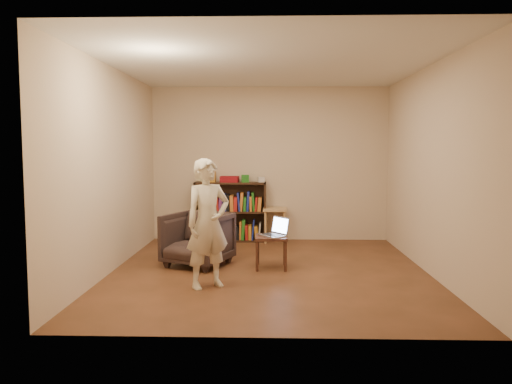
{
  "coord_description": "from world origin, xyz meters",
  "views": [
    {
      "loc": [
        0.02,
        -6.26,
        1.57
      ],
      "look_at": [
        -0.18,
        0.35,
        0.99
      ],
      "focal_mm": 35.0,
      "sensor_mm": 36.0,
      "label": 1
    }
  ],
  "objects_px": {
    "stool": "(275,215)",
    "armchair": "(198,239)",
    "bookshelf": "(230,215)",
    "side_table": "(271,241)",
    "person": "(208,223)",
    "laptop": "(275,231)"
  },
  "relations": [
    {
      "from": "side_table",
      "to": "armchair",
      "type": "bearing_deg",
      "value": 173.05
    },
    {
      "from": "bookshelf",
      "to": "stool",
      "type": "relative_size",
      "value": 2.1
    },
    {
      "from": "bookshelf",
      "to": "stool",
      "type": "distance_m",
      "value": 0.75
    },
    {
      "from": "stool",
      "to": "armchair",
      "type": "distance_m",
      "value": 2.03
    },
    {
      "from": "bookshelf",
      "to": "laptop",
      "type": "bearing_deg",
      "value": -68.67
    },
    {
      "from": "stool",
      "to": "person",
      "type": "xyz_separation_m",
      "value": [
        -0.77,
        -2.78,
        0.27
      ]
    },
    {
      "from": "side_table",
      "to": "person",
      "type": "xyz_separation_m",
      "value": [
        -0.71,
        -0.92,
        0.37
      ]
    },
    {
      "from": "bookshelf",
      "to": "armchair",
      "type": "height_order",
      "value": "bookshelf"
    },
    {
      "from": "bookshelf",
      "to": "stool",
      "type": "bearing_deg",
      "value": -4.88
    },
    {
      "from": "bookshelf",
      "to": "armchair",
      "type": "xyz_separation_m",
      "value": [
        -0.3,
        -1.8,
        -0.08
      ]
    },
    {
      "from": "stool",
      "to": "side_table",
      "type": "height_order",
      "value": "stool"
    },
    {
      "from": "bookshelf",
      "to": "person",
      "type": "distance_m",
      "value": 2.86
    },
    {
      "from": "bookshelf",
      "to": "laptop",
      "type": "height_order",
      "value": "bookshelf"
    },
    {
      "from": "bookshelf",
      "to": "stool",
      "type": "xyz_separation_m",
      "value": [
        0.75,
        -0.06,
        0.02
      ]
    },
    {
      "from": "bookshelf",
      "to": "side_table",
      "type": "height_order",
      "value": "bookshelf"
    },
    {
      "from": "person",
      "to": "bookshelf",
      "type": "bearing_deg",
      "value": 54.71
    },
    {
      "from": "side_table",
      "to": "person",
      "type": "height_order",
      "value": "person"
    },
    {
      "from": "stool",
      "to": "person",
      "type": "height_order",
      "value": "person"
    },
    {
      "from": "bookshelf",
      "to": "stool",
      "type": "height_order",
      "value": "bookshelf"
    },
    {
      "from": "side_table",
      "to": "person",
      "type": "distance_m",
      "value": 1.22
    },
    {
      "from": "laptop",
      "to": "person",
      "type": "relative_size",
      "value": 0.3
    },
    {
      "from": "stool",
      "to": "side_table",
      "type": "bearing_deg",
      "value": -91.85
    }
  ]
}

